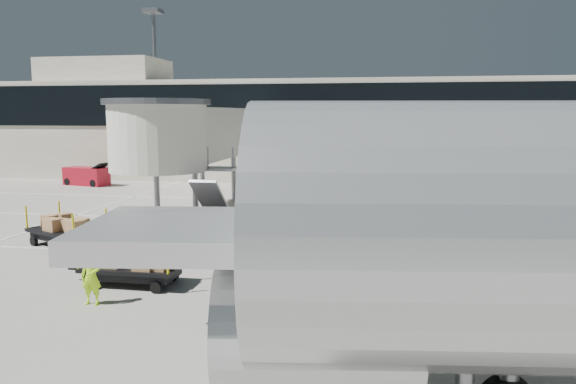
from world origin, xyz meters
name	(u,v)px	position (x,y,z in m)	size (l,w,h in m)	color
ground	(202,271)	(0.00, 0.00, 0.00)	(140.00, 140.00, 0.00)	#A09A8F
lane_markings	(249,220)	(-0.67, 9.33, 0.01)	(40.00, 30.00, 0.02)	silver
terminal	(310,129)	(-0.35, 29.94, 4.11)	(64.00, 12.11, 15.20)	beige
jet_bridge	(203,133)	(-3.97, 12.26, 4.28)	(5.70, 20.40, 6.03)	silver
baggage_tug	(312,240)	(3.40, 3.28, 0.52)	(2.28, 1.61, 1.42)	maroon
suitcase_cart	(351,241)	(4.89, 3.46, 0.48)	(3.62, 1.51, 1.41)	black
box_cart_near	(134,266)	(-1.61, -1.84, 0.61)	(3.81, 1.58, 1.49)	black
box_cart_far	(64,230)	(-6.78, 2.62, 0.64)	(4.11, 2.93, 1.62)	black
ground_worker	(91,276)	(-1.96, -3.79, 0.84)	(0.61, 0.40, 1.67)	#9FDB17
minivan	(447,200)	(9.30, 11.61, 0.97)	(3.29, 4.58, 1.61)	white
belt_loader	(87,176)	(-16.17, 20.94, 0.68)	(3.90, 2.25, 1.77)	maroon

